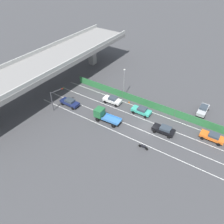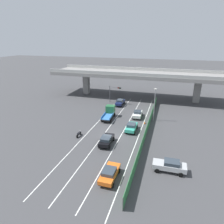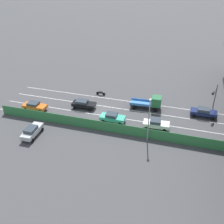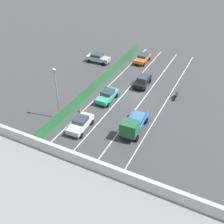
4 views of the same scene
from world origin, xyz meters
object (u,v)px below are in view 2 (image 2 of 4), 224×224
at_px(flatbed_truck_blue, 110,112).
at_px(parked_wagon_silver, 170,165).
at_px(car_taxi_orange, 110,173).
at_px(traffic_light, 114,91).
at_px(motorcycle, 79,134).
at_px(car_taxi_teal, 131,127).
at_px(car_sedan_navy, 120,102).
at_px(car_hatchback_white, 138,114).
at_px(street_lamp, 155,101).
at_px(traffic_cone, 145,122).
at_px(car_sedan_black, 106,140).

distance_m(flatbed_truck_blue, parked_wagon_silver, 21.62).
distance_m(car_taxi_orange, traffic_light, 32.41).
bearing_deg(traffic_light, motorcycle, -91.42).
xyz_separation_m(car_taxi_teal, flatbed_truck_blue, (-6.27, 5.63, 0.42)).
xyz_separation_m(car_taxi_orange, parked_wagon_silver, (7.40, 3.88, 0.08)).
distance_m(car_sedan_navy, car_taxi_orange, 30.42).
bearing_deg(car_hatchback_white, parked_wagon_silver, -67.38).
distance_m(motorcycle, parked_wagon_silver, 17.52).
height_order(car_taxi_orange, street_lamp, street_lamp).
bearing_deg(motorcycle, traffic_cone, 40.38).
xyz_separation_m(car_hatchback_white, street_lamp, (3.69, -0.76, 3.52)).
distance_m(car_taxi_teal, traffic_light, 18.52).
bearing_deg(traffic_cone, street_lamp, 57.37).
height_order(car_taxi_orange, traffic_cone, car_taxi_orange).
bearing_deg(flatbed_truck_blue, car_sedan_navy, 89.62).
bearing_deg(motorcycle, parked_wagon_silver, -19.64).
xyz_separation_m(flatbed_truck_blue, traffic_light, (-2.10, 10.69, 2.17)).
bearing_deg(traffic_light, car_sedan_black, -76.78).
height_order(motorcycle, street_lamp, street_lamp).
height_order(car_taxi_teal, car_taxi_orange, car_taxi_teal).
xyz_separation_m(car_sedan_black, car_taxi_teal, (3.02, 6.48, 0.00)).
xyz_separation_m(car_sedan_black, flatbed_truck_blue, (-3.25, 12.10, 0.42)).
bearing_deg(car_taxi_orange, motorcycle, 132.97).
height_order(car_sedan_navy, traffic_light, traffic_light).
bearing_deg(car_taxi_orange, traffic_cone, 84.42).
xyz_separation_m(car_taxi_orange, street_lamp, (3.42, 21.52, 3.56)).
relative_size(car_hatchback_white, flatbed_truck_blue, 0.76).
relative_size(car_sedan_black, car_sedan_navy, 0.97).
xyz_separation_m(car_sedan_navy, traffic_light, (-2.16, 1.41, 2.58)).
distance_m(car_sedan_black, parked_wagon_silver, 11.51).
distance_m(car_sedan_navy, car_taxi_teal, 16.15).
bearing_deg(car_sedan_navy, car_taxi_orange, -77.86).
xyz_separation_m(parked_wagon_silver, street_lamp, (-3.98, 17.64, 3.49)).
bearing_deg(street_lamp, flatbed_truck_blue, -173.91).
bearing_deg(car_taxi_teal, flatbed_truck_blue, 138.11).
relative_size(car_sedan_navy, flatbed_truck_blue, 0.79).
bearing_deg(car_hatchback_white, car_taxi_orange, -89.31).
distance_m(car_sedan_navy, parked_wagon_silver, 29.31).
relative_size(flatbed_truck_blue, traffic_cone, 9.17).
bearing_deg(car_sedan_black, traffic_cone, 64.69).
distance_m(car_taxi_orange, flatbed_truck_blue, 21.46).
distance_m(car_taxi_teal, car_taxi_orange, 14.84).
height_order(traffic_light, street_lamp, street_lamp).
height_order(car_sedan_black, car_taxi_teal, car_taxi_teal).
height_order(car_taxi_teal, traffic_light, traffic_light).
bearing_deg(street_lamp, traffic_cone, -122.63).
relative_size(flatbed_truck_blue, traffic_light, 1.19).
bearing_deg(motorcycle, traffic_light, 88.58).
height_order(car_sedan_navy, car_taxi_orange, car_sedan_navy).
xyz_separation_m(car_taxi_teal, parked_wagon_silver, (7.58, -10.96, 0.05)).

